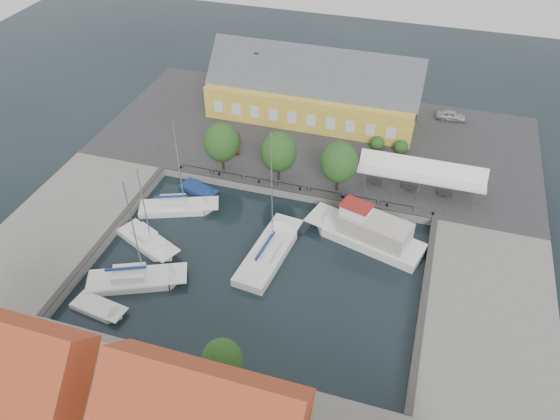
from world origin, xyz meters
name	(u,v)px	position (x,y,z in m)	size (l,w,h in m)	color
ground	(263,257)	(0.00, 0.00, 0.00)	(140.00, 140.00, 0.00)	black
north_quay	(318,138)	(0.00, 23.00, 0.50)	(56.00, 26.00, 1.00)	#2D2D30
west_quay	(64,224)	(-22.00, -2.00, 0.50)	(12.00, 24.00, 1.00)	slate
east_quay	(487,318)	(22.00, -2.00, 0.50)	(12.00, 24.00, 1.00)	slate
quay_edge_fittings	(277,220)	(0.02, 4.75, 1.06)	(56.00, 24.72, 0.40)	#383533
warehouse	(310,91)	(-2.60, 28.36, 4.43)	(28.56, 14.00, 9.55)	gold
tent_canopy	(422,172)	(14.00, 14.50, 3.68)	(14.00, 4.00, 2.83)	white
quay_trees	(279,152)	(-2.00, 12.00, 4.88)	(18.20, 4.20, 6.30)	black
car_silver	(451,116)	(16.56, 32.25, 1.67)	(1.59, 3.96, 1.35)	#B5B6BD
car_red	(234,142)	(-9.55, 17.05, 1.68)	(1.43, 4.10, 1.35)	#5E2115
center_sailboat	(268,254)	(0.53, 0.14, 0.36)	(4.43, 11.25, 14.75)	white
trawler	(369,234)	(9.88, 5.49, 1.02)	(13.27, 7.16, 5.00)	white
west_boat_a	(177,208)	(-11.67, 4.34, 0.27)	(9.16, 5.59, 11.82)	white
west_boat_c	(147,242)	(-12.21, -1.69, 0.26)	(8.00, 5.45, 10.58)	white
west_boat_d	(135,280)	(-10.78, -7.01, 0.27)	(9.91, 6.50, 12.75)	white
launch_sw	(99,309)	(-12.32, -11.06, 0.09)	(5.59, 2.75, 0.98)	white
launch_nw	(198,190)	(-10.81, 8.32, 0.09)	(5.09, 3.28, 0.88)	navy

